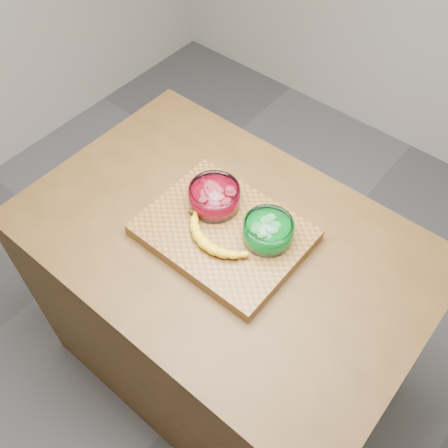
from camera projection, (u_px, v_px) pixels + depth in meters
The scene contains 6 objects.
ground at pixel (224, 360), 2.16m from camera, with size 3.50×3.50×0.00m, color #535357.
counter at pixel (224, 311), 1.80m from camera, with size 1.20×0.80×0.90m, color #4F3417.
cutting_board at pixel (224, 233), 1.43m from camera, with size 0.45×0.35×0.04m, color brown.
bowl_red at pixel (214, 197), 1.44m from camera, with size 0.15×0.15×0.07m.
bowl_green at pixel (268, 231), 1.37m from camera, with size 0.14×0.14×0.06m.
banana at pixel (215, 237), 1.37m from camera, with size 0.25×0.13×0.04m, color gold, non-canonical shape.
Camera 1 is at (0.55, -0.66, 2.06)m, focal length 40.00 mm.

